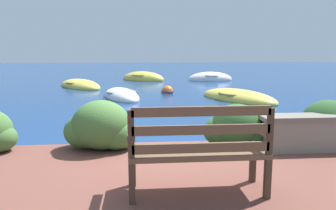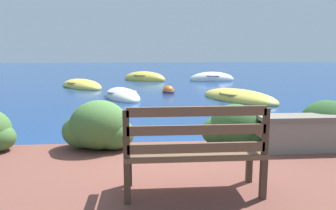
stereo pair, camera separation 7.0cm
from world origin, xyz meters
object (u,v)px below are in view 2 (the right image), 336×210
Objects in this scene: rowboat_nearest at (239,98)px; mooring_buoy at (168,91)px; park_bench at (194,148)px; rowboat_far at (82,86)px; rowboat_outer at (212,79)px; rowboat_distant at (145,79)px; rowboat_mid at (122,97)px.

rowboat_nearest reaches higher than mooring_buoy.
rowboat_far is at bearing 99.14° from park_bench.
rowboat_nearest is 2.88m from mooring_buoy.
park_bench is at bearing 77.77° from rowboat_outer.
rowboat_distant reaches higher than rowboat_nearest.
mooring_buoy is at bearing 61.95° from rowboat_outer.
mooring_buoy is (-2.80, -5.13, 0.01)m from rowboat_outer.
rowboat_nearest is at bearing -160.29° from rowboat_far.
rowboat_nearest is at bearing -39.07° from mooring_buoy.
rowboat_distant is at bearing -26.91° from rowboat_mid.
rowboat_distant is at bearing -5.52° from rowboat_nearest.
rowboat_mid is 4.08m from rowboat_far.
rowboat_mid is at bearing 174.81° from rowboat_far.
rowboat_far is 1.11× the size of rowboat_distant.
park_bench is 0.57× the size of rowboat_outer.
rowboat_outer is 4.89× the size of mooring_buoy.
park_bench is at bearing 132.13° from rowboat_nearest.
park_bench is 0.40× the size of rowboat_nearest.
park_bench reaches higher than rowboat_distant.
rowboat_mid is at bearing 119.33° from rowboat_distant.
rowboat_outer reaches higher than rowboat_mid.
rowboat_mid is 0.95× the size of rowboat_distant.
rowboat_outer is (0.56, 6.95, 0.02)m from rowboat_nearest.
rowboat_distant is (-3.11, 7.47, 0.02)m from rowboat_nearest.
rowboat_outer is 3.71m from rowboat_distant.
rowboat_nearest is 1.27× the size of rowboat_mid.
rowboat_far reaches higher than rowboat_nearest.
mooring_buoy is at bearing -157.90° from rowboat_far.
rowboat_distant is 5.73× the size of mooring_buoy.
rowboat_outer is at bearing 61.40° from mooring_buoy.
park_bench is 8.14m from rowboat_nearest.
park_bench reaches higher than rowboat_far.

